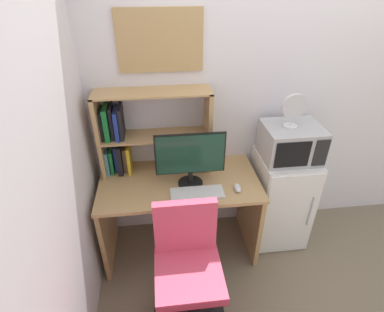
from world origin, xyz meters
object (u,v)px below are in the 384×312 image
(mini_fridge, at_px, (280,198))
(desk_fan, at_px, (294,109))
(hutch_bookshelf, at_px, (137,133))
(microwave, at_px, (291,142))
(computer_mouse, at_px, (237,188))
(monitor, at_px, (190,157))
(keyboard, at_px, (197,193))
(wall_corkboard, at_px, (160,41))
(desk_chair, at_px, (188,273))

(mini_fridge, height_order, desk_fan, desk_fan)
(hutch_bookshelf, xyz_separation_m, microwave, (1.24, -0.15, -0.09))
(computer_mouse, distance_m, microwave, 0.59)
(monitor, xyz_separation_m, keyboard, (0.04, -0.14, -0.24))
(hutch_bookshelf, bearing_deg, monitor, -33.68)
(desk_fan, xyz_separation_m, wall_corkboard, (-0.98, 0.26, 0.47))
(desk_chair, distance_m, wall_corkboard, 1.67)
(desk_chair, bearing_deg, hutch_bookshelf, 111.19)
(keyboard, xyz_separation_m, wall_corkboard, (-0.21, 0.51, 1.01))
(keyboard, distance_m, desk_chair, 0.57)
(mini_fridge, relative_size, desk_chair, 0.95)
(computer_mouse, bearing_deg, hutch_bookshelf, 152.78)
(computer_mouse, relative_size, mini_fridge, 0.12)
(keyboard, xyz_separation_m, microwave, (0.80, 0.26, 0.25))
(computer_mouse, relative_size, desk_fan, 0.38)
(wall_corkboard, bearing_deg, keyboard, -67.52)
(hutch_bookshelf, distance_m, monitor, 0.49)
(keyboard, height_order, computer_mouse, computer_mouse)
(computer_mouse, relative_size, microwave, 0.23)
(keyboard, height_order, wall_corkboard, wall_corkboard)
(desk_chair, height_order, wall_corkboard, wall_corkboard)
(monitor, xyz_separation_m, wall_corkboard, (-0.18, 0.37, 0.77))
(computer_mouse, height_order, mini_fridge, mini_fridge)
(hutch_bookshelf, bearing_deg, wall_corkboard, 25.22)
(computer_mouse, distance_m, wall_corkboard, 1.24)
(monitor, height_order, keyboard, monitor)
(mini_fridge, height_order, wall_corkboard, wall_corkboard)
(hutch_bookshelf, distance_m, desk_fan, 1.24)
(keyboard, relative_size, mini_fridge, 0.46)
(monitor, bearing_deg, mini_fridge, 7.87)
(hutch_bookshelf, relative_size, desk_fan, 3.25)
(keyboard, relative_size, computer_mouse, 3.86)
(monitor, xyz_separation_m, microwave, (0.84, 0.12, 0.01))
(monitor, distance_m, computer_mouse, 0.44)
(microwave, distance_m, desk_chair, 1.30)
(monitor, distance_m, mini_fridge, 1.03)
(computer_mouse, xyz_separation_m, desk_fan, (0.45, 0.23, 0.54))
(mini_fridge, height_order, desk_chair, desk_chair)
(monitor, relative_size, microwave, 1.18)
(monitor, xyz_separation_m, mini_fridge, (0.84, 0.12, -0.58))
(keyboard, bearing_deg, hutch_bookshelf, 137.09)
(keyboard, xyz_separation_m, desk_chair, (-0.12, -0.41, -0.38))
(monitor, xyz_separation_m, computer_mouse, (0.35, -0.12, -0.23))
(hutch_bookshelf, height_order, desk_fan, hutch_bookshelf)
(mini_fridge, distance_m, microwave, 0.58)
(mini_fridge, bearing_deg, microwave, 89.98)
(desk_fan, bearing_deg, computer_mouse, -152.78)
(microwave, bearing_deg, desk_chair, -144.05)
(monitor, relative_size, desk_fan, 1.95)
(desk_fan, bearing_deg, wall_corkboard, 165.26)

